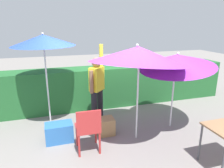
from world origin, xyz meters
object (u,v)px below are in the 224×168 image
object	(u,v)px
umbrella_yellow	(138,55)
chair_plastic	(88,127)
umbrella_orange	(43,40)
cooler_box	(59,132)
umbrella_rainbow	(177,61)
crate_cardboard	(105,126)
person_vendor	(97,86)

from	to	relation	value
umbrella_yellow	chair_plastic	bearing A→B (deg)	-168.84
umbrella_orange	cooler_box	world-z (taller)	umbrella_orange
umbrella_yellow	umbrella_rainbow	bearing A→B (deg)	12.10
umbrella_orange	umbrella_yellow	world-z (taller)	umbrella_orange
chair_plastic	crate_cardboard	xyz separation A→B (m)	(0.48, 0.53, -0.33)
chair_plastic	cooler_box	size ratio (longest dim) A/B	1.61
umbrella_orange	umbrella_yellow	size ratio (longest dim) A/B	1.03
umbrella_orange	crate_cardboard	xyz separation A→B (m)	(1.15, -0.93, -1.80)
chair_plastic	cooler_box	bearing A→B (deg)	132.91
umbrella_orange	crate_cardboard	size ratio (longest dim) A/B	5.83
crate_cardboard	chair_plastic	bearing A→B (deg)	-131.72
umbrella_yellow	person_vendor	distance (m)	1.41
person_vendor	crate_cardboard	world-z (taller)	person_vendor
cooler_box	crate_cardboard	distance (m)	0.98
umbrella_rainbow	umbrella_yellow	xyz separation A→B (m)	(-1.01, -0.22, 0.20)
umbrella_yellow	person_vendor	world-z (taller)	umbrella_yellow
cooler_box	crate_cardboard	size ratio (longest dim) A/B	1.49
person_vendor	umbrella_orange	bearing A→B (deg)	165.19
umbrella_yellow	crate_cardboard	xyz separation A→B (m)	(-0.57, 0.33, -1.58)
umbrella_rainbow	umbrella_orange	size ratio (longest dim) A/B	0.87
crate_cardboard	cooler_box	bearing A→B (deg)	179.41
chair_plastic	cooler_box	distance (m)	0.81
cooler_box	crate_cardboard	bearing A→B (deg)	-0.59
umbrella_rainbow	umbrella_orange	bearing A→B (deg)	159.07
chair_plastic	crate_cardboard	world-z (taller)	chair_plastic
person_vendor	chair_plastic	bearing A→B (deg)	-110.85
umbrella_yellow	crate_cardboard	distance (m)	1.71
chair_plastic	umbrella_yellow	bearing A→B (deg)	11.16
cooler_box	umbrella_yellow	bearing A→B (deg)	-12.32
umbrella_orange	cooler_box	bearing A→B (deg)	-79.71
umbrella_yellow	crate_cardboard	world-z (taller)	umbrella_yellow
umbrella_orange	person_vendor	size ratio (longest dim) A/B	1.15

